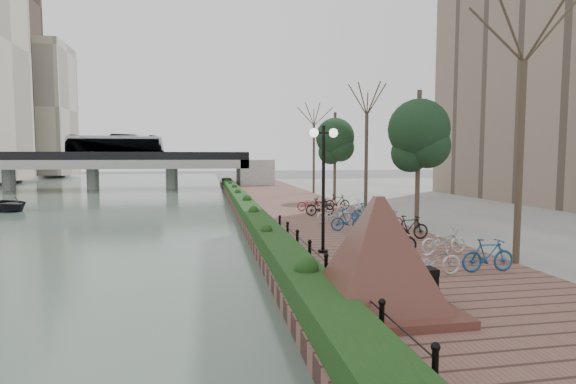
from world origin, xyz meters
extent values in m
plane|color=#59595B|center=(0.00, 0.00, 0.00)|extent=(220.00, 220.00, 0.00)
cube|color=#4C5F53|center=(-15.00, 25.00, 0.01)|extent=(30.00, 130.00, 0.02)
cube|color=brown|center=(4.00, 17.50, 0.25)|extent=(8.00, 75.00, 0.50)
cube|color=slate|center=(20.00, 17.50, 0.25)|extent=(24.00, 75.00, 0.50)
cube|color=#133613|center=(0.60, 20.00, 0.80)|extent=(1.10, 56.00, 0.60)
cylinder|color=black|center=(1.40, -5.00, 0.85)|extent=(0.10, 0.10, 0.70)
cylinder|color=black|center=(1.40, -3.00, 0.85)|extent=(0.10, 0.10, 0.70)
cylinder|color=black|center=(1.40, -1.00, 0.85)|extent=(0.10, 0.10, 0.70)
cylinder|color=black|center=(1.40, 1.00, 0.85)|extent=(0.10, 0.10, 0.70)
cylinder|color=black|center=(1.40, 3.00, 0.85)|extent=(0.10, 0.10, 0.70)
cylinder|color=black|center=(1.40, 5.00, 0.85)|extent=(0.10, 0.10, 0.70)
cylinder|color=black|center=(1.40, 7.00, 0.85)|extent=(0.10, 0.10, 0.70)
cylinder|color=black|center=(1.40, 9.00, 0.85)|extent=(0.10, 0.10, 0.70)
cube|color=#491F1F|center=(1.95, -1.37, 0.59)|extent=(3.10, 3.10, 0.18)
pyramid|color=#491F1F|center=(1.95, -1.37, 1.87)|extent=(4.90, 4.90, 2.37)
cylinder|color=black|center=(2.26, 4.61, 2.75)|extent=(0.12, 0.12, 4.50)
cylinder|color=black|center=(2.26, 4.61, 4.75)|extent=(0.70, 0.06, 0.06)
sphere|color=white|center=(1.91, 4.61, 4.75)|extent=(0.32, 0.32, 0.32)
sphere|color=white|center=(2.61, 4.61, 4.75)|extent=(0.32, 0.32, 0.32)
imported|color=brown|center=(4.00, 3.21, 1.26)|extent=(0.65, 0.55, 1.51)
imported|color=silver|center=(4.60, 1.12, 0.95)|extent=(0.60, 1.72, 0.90)
imported|color=black|center=(4.60, 3.72, 1.00)|extent=(0.47, 1.66, 1.00)
imported|color=maroon|center=(4.60, 6.32, 0.95)|extent=(0.60, 1.71, 0.90)
imported|color=navy|center=(4.60, 8.92, 1.00)|extent=(0.47, 1.66, 1.00)
imported|color=silver|center=(4.60, 11.52, 0.95)|extent=(0.60, 1.71, 0.90)
imported|color=black|center=(4.60, 14.12, 1.00)|extent=(0.47, 1.66, 1.00)
imported|color=maroon|center=(4.60, 16.72, 0.95)|extent=(0.60, 1.72, 0.90)
imported|color=navy|center=(6.40, 1.12, 1.00)|extent=(0.47, 1.66, 1.00)
imported|color=silver|center=(6.40, 3.72, 0.95)|extent=(0.60, 1.71, 0.90)
imported|color=black|center=(6.40, 6.32, 1.00)|extent=(0.47, 1.66, 1.00)
imported|color=maroon|center=(6.40, 8.92, 0.95)|extent=(0.60, 1.71, 0.90)
imported|color=navy|center=(6.40, 11.52, 1.00)|extent=(0.47, 1.66, 1.00)
imported|color=silver|center=(6.40, 14.12, 0.95)|extent=(0.60, 1.71, 0.90)
imported|color=black|center=(6.40, 16.72, 1.00)|extent=(0.47, 1.66, 1.00)
cube|color=gray|center=(-15.00, 45.00, 3.00)|extent=(36.00, 8.00, 1.00)
cube|color=black|center=(-15.00, 41.10, 3.95)|extent=(36.00, 0.15, 0.90)
cube|color=black|center=(-15.00, 48.90, 3.95)|extent=(36.00, 0.15, 0.90)
cylinder|color=gray|center=(-24.00, 45.00, 1.25)|extent=(1.40, 1.40, 2.50)
cylinder|color=gray|center=(-15.00, 45.00, 1.25)|extent=(1.40, 1.40, 2.50)
cylinder|color=gray|center=(-6.00, 45.00, 1.25)|extent=(1.40, 1.40, 2.50)
imported|color=silver|center=(-12.31, 45.00, 5.00)|extent=(2.52, 10.77, 3.00)
imported|color=black|center=(-16.09, 24.54, 0.50)|extent=(5.59, 5.64, 0.96)
cube|color=#C0B6A0|center=(-33.00, 80.00, 12.50)|extent=(12.00, 12.00, 24.00)
camera|label=1|loc=(-1.78, -10.73, 3.94)|focal=28.00mm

